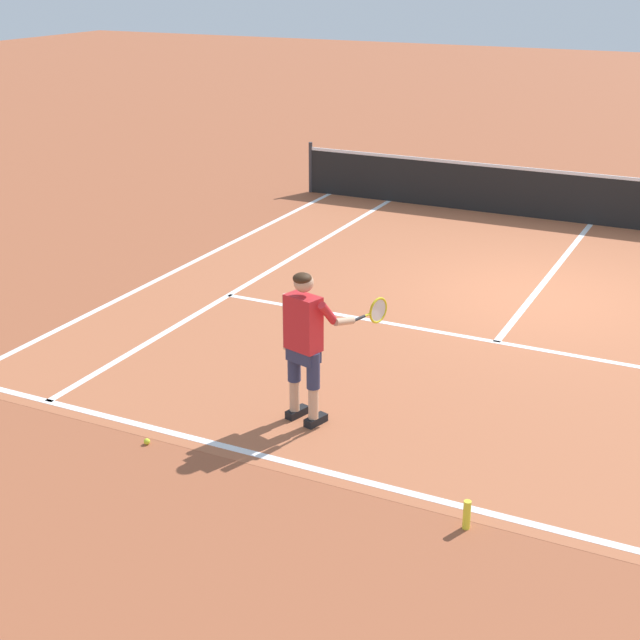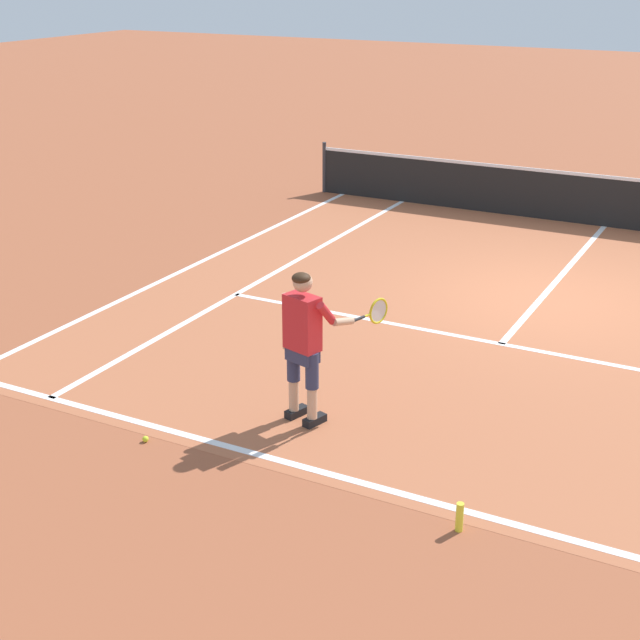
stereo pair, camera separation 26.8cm
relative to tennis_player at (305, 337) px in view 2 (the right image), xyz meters
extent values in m
plane|color=#9E5133|center=(1.25, 5.06, -0.99)|extent=(80.00, 80.00, 0.00)
cube|color=#B2603D|center=(1.25, 4.29, -0.99)|extent=(10.98, 10.76, 0.00)
cube|color=white|center=(1.25, -0.88, -0.99)|extent=(10.98, 0.10, 0.01)
cube|color=white|center=(1.25, 3.07, -0.99)|extent=(8.23, 0.10, 0.01)
cube|color=white|center=(1.25, 6.27, -0.99)|extent=(0.10, 6.40, 0.01)
cube|color=white|center=(-2.86, 4.29, -0.99)|extent=(0.10, 10.36, 0.01)
cube|color=white|center=(-4.24, 4.29, -0.99)|extent=(0.10, 10.36, 0.01)
cylinder|color=#333338|center=(-4.69, 9.47, -0.45)|extent=(0.08, 0.08, 1.07)
cube|color=black|center=(1.25, 9.47, -0.53)|extent=(11.84, 0.02, 0.91)
cube|color=white|center=(1.25, 9.47, -0.05)|extent=(11.84, 0.03, 0.06)
cube|color=black|center=(-0.14, 0.05, -0.94)|extent=(0.18, 0.30, 0.09)
cube|color=black|center=(0.13, -0.03, -0.94)|extent=(0.18, 0.30, 0.09)
cylinder|color=tan|center=(-0.15, 0.01, -0.72)|extent=(0.11, 0.11, 0.36)
cylinder|color=#2D3351|center=(-0.15, 0.01, -0.33)|extent=(0.14, 0.14, 0.41)
cylinder|color=tan|center=(0.12, -0.06, -0.72)|extent=(0.11, 0.11, 0.36)
cylinder|color=#2D3351|center=(0.12, -0.06, -0.33)|extent=(0.14, 0.14, 0.41)
cube|color=#2D3351|center=(-0.02, -0.03, -0.17)|extent=(0.38, 0.29, 0.20)
cube|color=red|center=(-0.02, -0.03, 0.17)|extent=(0.43, 0.32, 0.60)
cylinder|color=tan|center=(-0.25, 0.04, 0.12)|extent=(0.09, 0.09, 0.62)
cylinder|color=red|center=(0.26, -0.01, 0.32)|extent=(0.16, 0.28, 0.29)
cylinder|color=tan|center=(0.36, 0.18, 0.18)|extent=(0.16, 0.30, 0.14)
sphere|color=tan|center=(-0.01, -0.02, 0.62)|extent=(0.21, 0.21, 0.21)
ellipsoid|color=#382314|center=(-0.02, -0.03, 0.67)|extent=(0.25, 0.25, 0.12)
cylinder|color=#232326|center=(0.44, 0.39, 0.15)|extent=(0.09, 0.20, 0.03)
cylinder|color=yellow|center=(0.48, 0.53, 0.15)|extent=(0.05, 0.10, 0.02)
torus|color=yellow|center=(0.53, 0.71, 0.15)|extent=(0.11, 0.29, 0.30)
cylinder|color=silver|center=(0.53, 0.71, 0.15)|extent=(0.07, 0.24, 0.25)
sphere|color=#CCE02D|center=(-1.25, -1.20, -0.96)|extent=(0.07, 0.07, 0.07)
cylinder|color=yellow|center=(2.20, -1.20, -0.85)|extent=(0.07, 0.07, 0.28)
camera|label=1|loc=(4.09, -8.03, 3.75)|focal=51.94mm
camera|label=2|loc=(4.33, -7.91, 3.75)|focal=51.94mm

